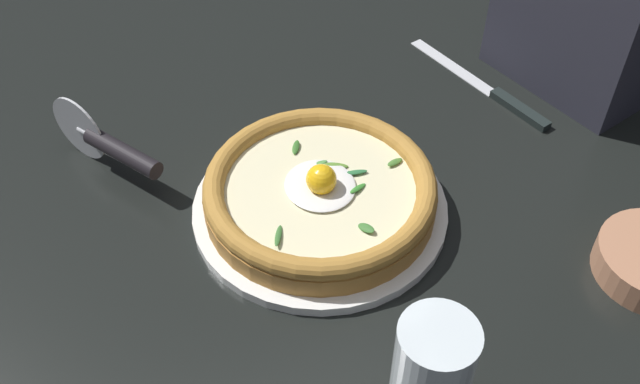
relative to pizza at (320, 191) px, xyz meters
name	(u,v)px	position (x,y,z in m)	size (l,w,h in m)	color
ground_plane	(346,233)	(0.03, 0.02, -0.05)	(2.40, 2.40, 0.03)	black
pizza_plate	(320,208)	(0.00, 0.00, -0.03)	(0.29, 0.29, 0.01)	white
pizza	(320,191)	(0.00, 0.00, 0.00)	(0.26, 0.26, 0.06)	#B27834
pizza_cutter	(109,145)	(-0.16, -0.20, 0.01)	(0.15, 0.10, 0.08)	silver
table_knife	(497,95)	(-0.10, 0.30, -0.03)	(0.25, 0.07, 0.01)	silver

